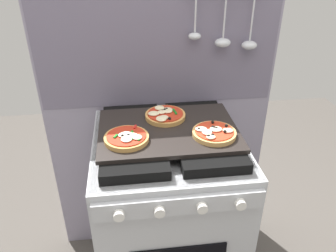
% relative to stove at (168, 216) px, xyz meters
% --- Properties ---
extents(kitchen_backsplash, '(1.10, 0.09, 1.55)m').
position_rel_stove_xyz_m(kitchen_backsplash, '(0.00, 0.34, 0.34)').
color(kitchen_backsplash, gray).
rests_on(kitchen_backsplash, ground_plane).
extents(stove, '(0.60, 0.64, 0.90)m').
position_rel_stove_xyz_m(stove, '(0.00, 0.00, 0.00)').
color(stove, '#B7BABF').
rests_on(stove, ground_plane).
extents(baking_tray, '(0.54, 0.38, 0.02)m').
position_rel_stove_xyz_m(baking_tray, '(0.00, 0.00, 0.46)').
color(baking_tray, black).
rests_on(baking_tray, stove).
extents(pizza_left, '(0.17, 0.17, 0.03)m').
position_rel_stove_xyz_m(pizza_left, '(-0.16, -0.07, 0.48)').
color(pizza_left, tan).
rests_on(pizza_left, baking_tray).
extents(pizza_right, '(0.17, 0.17, 0.03)m').
position_rel_stove_xyz_m(pizza_right, '(0.16, -0.08, 0.48)').
color(pizza_right, tan).
rests_on(pizza_right, baking_tray).
extents(pizza_center, '(0.17, 0.17, 0.03)m').
position_rel_stove_xyz_m(pizza_center, '(-0.00, 0.09, 0.48)').
color(pizza_center, tan).
rests_on(pizza_center, baking_tray).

